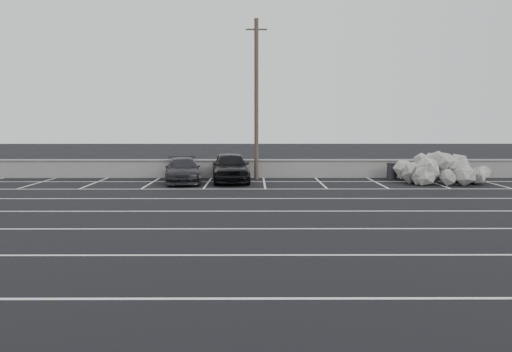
{
  "coord_description": "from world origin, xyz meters",
  "views": [
    {
      "loc": [
        0.45,
        -14.81,
        3.21
      ],
      "look_at": [
        0.54,
        5.63,
        1.0
      ],
      "focal_mm": 35.0,
      "sensor_mm": 36.0,
      "label": 1
    }
  ],
  "objects_px": {
    "car_right": "(183,170)",
    "trash_bin": "(392,171)",
    "utility_pole": "(256,99)",
    "riprap_pile": "(442,173)",
    "car_left": "(230,167)"
  },
  "relations": [
    {
      "from": "trash_bin",
      "to": "utility_pole",
      "type": "bearing_deg",
      "value": 179.11
    },
    {
      "from": "utility_pole",
      "to": "trash_bin",
      "type": "relative_size",
      "value": 9.46
    },
    {
      "from": "car_left",
      "to": "car_right",
      "type": "distance_m",
      "value": 2.56
    },
    {
      "from": "car_right",
      "to": "trash_bin",
      "type": "distance_m",
      "value": 11.67
    },
    {
      "from": "car_right",
      "to": "utility_pole",
      "type": "height_order",
      "value": "utility_pole"
    },
    {
      "from": "trash_bin",
      "to": "car_right",
      "type": "bearing_deg",
      "value": -173.13
    },
    {
      "from": "car_right",
      "to": "utility_pole",
      "type": "xyz_separation_m",
      "value": [
        3.94,
        1.51,
        3.83
      ]
    },
    {
      "from": "riprap_pile",
      "to": "car_left",
      "type": "bearing_deg",
      "value": 178.49
    },
    {
      "from": "car_right",
      "to": "riprap_pile",
      "type": "distance_m",
      "value": 13.89
    },
    {
      "from": "car_right",
      "to": "utility_pole",
      "type": "bearing_deg",
      "value": 12.06
    },
    {
      "from": "utility_pole",
      "to": "trash_bin",
      "type": "height_order",
      "value": "utility_pole"
    },
    {
      "from": "car_right",
      "to": "trash_bin",
      "type": "xyz_separation_m",
      "value": [
        11.58,
        1.4,
        -0.17
      ]
    },
    {
      "from": "car_right",
      "to": "riprap_pile",
      "type": "xyz_separation_m",
      "value": [
        13.89,
        -0.03,
        -0.13
      ]
    },
    {
      "from": "car_left",
      "to": "car_right",
      "type": "height_order",
      "value": "car_left"
    },
    {
      "from": "car_left",
      "to": "trash_bin",
      "type": "bearing_deg",
      "value": 1.88
    }
  ]
}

